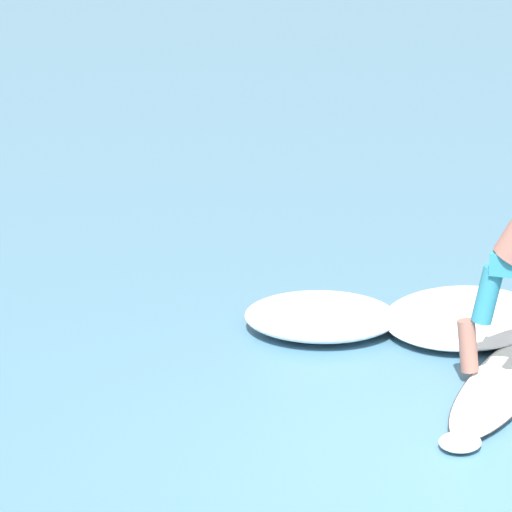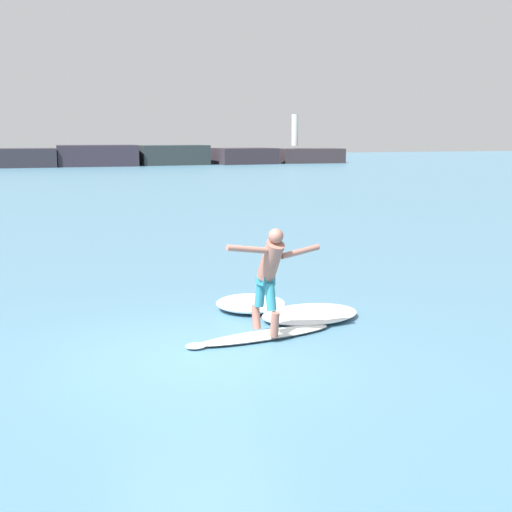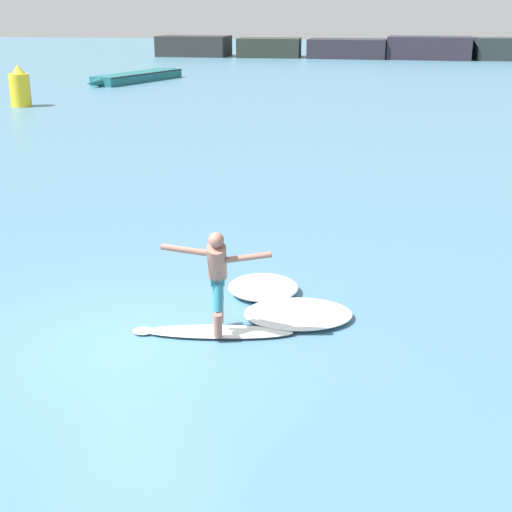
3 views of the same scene
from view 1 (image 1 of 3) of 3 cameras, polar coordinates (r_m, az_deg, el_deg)
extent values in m
ellipsoid|color=white|center=(8.89, 11.59, -5.80)|extent=(2.34, 0.84, 0.08)
ellipsoid|color=white|center=(7.84, 9.58, -8.63)|extent=(0.36, 0.31, 0.07)
ellipsoid|color=#2D2D33|center=(8.89, 11.59, -5.80)|extent=(2.35, 0.86, 0.04)
cone|color=black|center=(9.67, 11.86, -4.75)|extent=(0.06, 0.06, 0.14)
cylinder|color=#986153|center=(8.86, 9.94, -4.18)|extent=(0.16, 0.20, 0.40)
cylinder|color=teal|center=(8.72, 10.84, -1.80)|extent=(0.19, 0.25, 0.43)
cube|color=teal|center=(8.62, 11.90, -0.33)|extent=(0.25, 0.29, 0.16)
ellipsoid|color=white|center=(10.15, 9.76, -2.81)|extent=(1.97, 1.59, 0.16)
ellipsoid|color=white|center=(9.92, 3.07, -2.83)|extent=(1.70, 1.71, 0.23)
camera|label=2|loc=(7.99, 93.41, -1.42)|focal=50.00mm
camera|label=3|loc=(12.22, 69.44, 13.23)|focal=50.00mm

